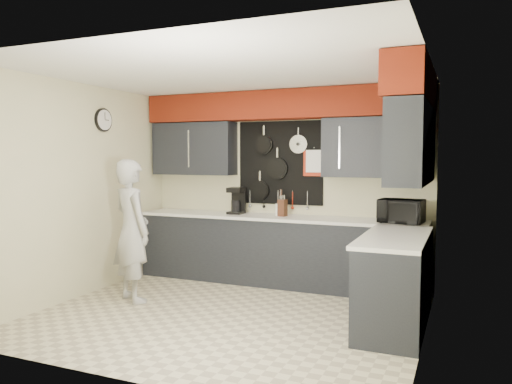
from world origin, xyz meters
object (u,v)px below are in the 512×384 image
at_px(utensil_crock, 280,210).
at_px(person, 132,230).
at_px(knife_block, 283,208).
at_px(coffee_maker, 237,200).
at_px(microwave, 401,211).

height_order(utensil_crock, person, person).
bearing_deg(knife_block, person, -124.21).
bearing_deg(coffee_maker, person, -117.83).
distance_m(knife_block, person, 1.98).
relative_size(utensil_crock, person, 0.10).
xyz_separation_m(utensil_crock, coffee_maker, (-0.63, -0.00, 0.11)).
distance_m(coffee_maker, person, 1.64).
relative_size(knife_block, utensil_crock, 1.38).
xyz_separation_m(knife_block, coffee_maker, (-0.69, 0.06, 0.08)).
bearing_deg(knife_block, microwave, 7.28).
relative_size(utensil_crock, coffee_maker, 0.44).
height_order(knife_block, person, person).
distance_m(utensil_crock, coffee_maker, 0.64).
relative_size(microwave, utensil_crock, 3.17).
bearing_deg(person, knife_block, -107.19).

